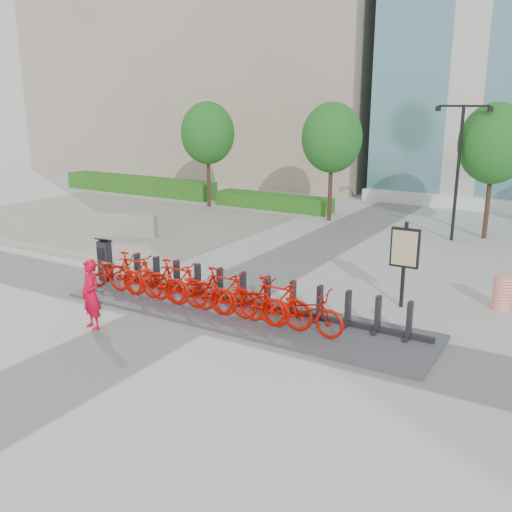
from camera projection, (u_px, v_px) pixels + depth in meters
The scene contains 25 objects.
ground at pixel (192, 309), 14.58m from camera, with size 120.00×120.00×0.00m, color #A7A7A7.
gravel_patch at pixel (107, 220), 25.31m from camera, with size 14.00×14.00×0.00m, color gray.
curb at pixel (7, 242), 21.07m from camera, with size 14.00×0.25×0.15m, color #989A85.
hedge_a at pixel (139, 185), 32.55m from camera, with size 10.00×1.40×0.90m, color #276E1D.
hedge_b at pixel (273, 201), 27.88m from camera, with size 6.00×1.20×0.70m, color #276E1D.
tree_0 at pixel (208, 133), 27.51m from camera, with size 2.60×2.60×5.10m.
tree_1 at pixel (332, 138), 24.29m from camera, with size 2.60×2.60×5.10m.
tree_2 at pixel (494, 144), 21.08m from camera, with size 2.60×2.60×5.10m.
streetlamp at pixel (459, 157), 20.87m from camera, with size 2.00×0.20×5.00m.
dock_pad at pixel (242, 314), 14.17m from camera, with size 9.60×2.40×0.08m, color #45444B.
dock_rail_posts at pixel (254, 291), 14.41m from camera, with size 8.02×0.50×0.85m, color black, non-canonical shape.
bike_0 at pixel (115, 272), 15.66m from camera, with size 0.70×2.00×1.05m, color #AF0900.
bike_1 at pixel (134, 274), 15.29m from camera, with size 0.55×1.94×1.17m, color #AF0900.
bike_2 at pixel (155, 280), 14.95m from camera, with size 0.70×2.00×1.05m, color #AF0900.
bike_3 at pixel (177, 282), 14.58m from camera, with size 0.55×1.94×1.17m, color #AF0900.
bike_4 at pixel (200, 289), 14.24m from camera, with size 0.70×2.00×1.05m, color #AF0900.
bike_5 at pixel (223, 292), 13.86m from camera, with size 0.55×1.94×1.17m, color #AF0900.
bike_6 at pixel (249, 299), 13.52m from camera, with size 0.70×2.00×1.05m, color #AF0900.
bike_7 at pixel (275, 302), 13.15m from camera, with size 0.55×1.94×1.17m, color #AF0900.
bike_8 at pixel (303, 310), 12.81m from camera, with size 0.70×2.00×1.05m, color #AF0900.
kiosk at pixel (105, 260), 16.52m from camera, with size 0.44×0.38×1.28m.
worker_red at pixel (91, 295), 13.17m from camera, with size 0.60×0.40×1.66m, color red.
construction_barrel at pixel (502, 293), 14.44m from camera, with size 0.47×0.47×0.91m, color red.
jersey_barrier at pixel (129, 225), 22.25m from camera, with size 2.18×0.59×0.84m, color #A4A497.
map_sign at pixel (405, 252), 14.36m from camera, with size 0.73×0.13×2.24m.
Camera 1 is at (8.42, -10.91, 5.19)m, focal length 40.00 mm.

